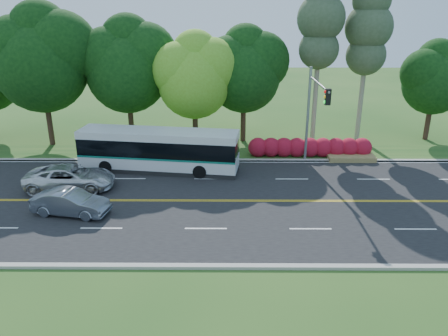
{
  "coord_description": "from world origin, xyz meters",
  "views": [
    {
      "loc": [
        0.58,
        -23.84,
        11.02
      ],
      "look_at": [
        0.42,
        2.0,
        1.36
      ],
      "focal_mm": 35.0,
      "sensor_mm": 36.0,
      "label": 1
    }
  ],
  "objects_px": {
    "traffic_signal": "(314,105)",
    "suv": "(70,178)",
    "transit_bus": "(159,151)",
    "sedan": "(71,203)"
  },
  "relations": [
    {
      "from": "traffic_signal",
      "to": "transit_bus",
      "type": "height_order",
      "value": "traffic_signal"
    },
    {
      "from": "traffic_signal",
      "to": "suv",
      "type": "bearing_deg",
      "value": -166.93
    },
    {
      "from": "traffic_signal",
      "to": "transit_bus",
      "type": "distance_m",
      "value": 11.15
    },
    {
      "from": "sedan",
      "to": "traffic_signal",
      "type": "bearing_deg",
      "value": -52.84
    },
    {
      "from": "traffic_signal",
      "to": "sedan",
      "type": "relative_size",
      "value": 1.64
    },
    {
      "from": "traffic_signal",
      "to": "sedan",
      "type": "bearing_deg",
      "value": -153.55
    },
    {
      "from": "transit_bus",
      "to": "sedan",
      "type": "height_order",
      "value": "transit_bus"
    },
    {
      "from": "transit_bus",
      "to": "sedan",
      "type": "distance_m",
      "value": 8.06
    },
    {
      "from": "traffic_signal",
      "to": "suv",
      "type": "distance_m",
      "value": 16.7
    },
    {
      "from": "transit_bus",
      "to": "sedan",
      "type": "xyz_separation_m",
      "value": [
        -3.92,
        -7.0,
        -0.74
      ]
    }
  ]
}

